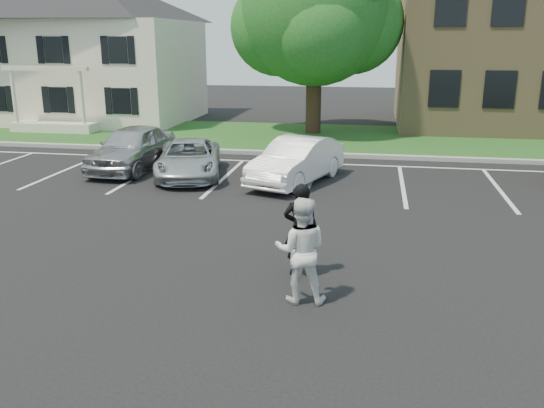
% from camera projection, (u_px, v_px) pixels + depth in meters
% --- Properties ---
extents(ground_plane, '(90.00, 90.00, 0.00)m').
position_uv_depth(ground_plane, '(262.00, 285.00, 10.43)').
color(ground_plane, black).
rests_on(ground_plane, ground).
extents(curb, '(40.00, 0.30, 0.15)m').
position_uv_depth(curb, '(323.00, 155.00, 21.76)').
color(curb, gray).
rests_on(curb, ground).
extents(grass_strip, '(44.00, 8.00, 0.08)m').
position_uv_depth(grass_strip, '(331.00, 138.00, 25.56)').
color(grass_strip, '#1F4917').
rests_on(grass_strip, ground).
extents(stall_lines, '(34.00, 5.36, 0.01)m').
position_uv_depth(stall_lines, '(357.00, 176.00, 18.67)').
color(stall_lines, silver).
rests_on(stall_lines, ground).
extents(house, '(10.30, 9.22, 7.60)m').
position_uv_depth(house, '(93.00, 48.00, 30.46)').
color(house, beige).
rests_on(house, ground).
extents(tree, '(7.80, 7.20, 8.80)m').
position_uv_depth(tree, '(317.00, 14.00, 25.47)').
color(tree, black).
rests_on(tree, ground).
extents(man_black_suit, '(0.65, 0.43, 1.78)m').
position_uv_depth(man_black_suit, '(301.00, 230.00, 10.67)').
color(man_black_suit, black).
rests_on(man_black_suit, ground).
extents(man_white_shirt, '(0.94, 0.75, 1.83)m').
position_uv_depth(man_white_shirt, '(301.00, 250.00, 9.58)').
color(man_white_shirt, silver).
rests_on(man_white_shirt, ground).
extents(car_silver_west, '(1.97, 4.48, 1.50)m').
position_uv_depth(car_silver_west, '(132.00, 148.00, 19.44)').
color(car_silver_west, '#A7A8AC').
rests_on(car_silver_west, ground).
extents(car_silver_minivan, '(2.93, 4.56, 1.17)m').
position_uv_depth(car_silver_minivan, '(189.00, 159.00, 18.49)').
color(car_silver_minivan, '#B5B8BE').
rests_on(car_silver_minivan, ground).
extents(car_white_sedan, '(2.74, 4.41, 1.37)m').
position_uv_depth(car_white_sedan, '(296.00, 161.00, 17.68)').
color(car_white_sedan, white).
rests_on(car_white_sedan, ground).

